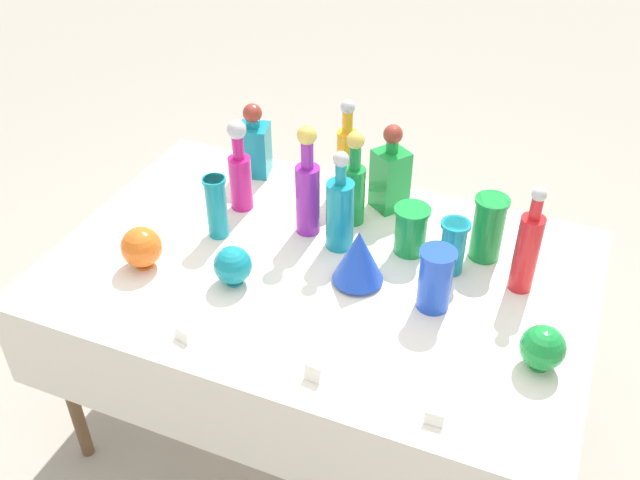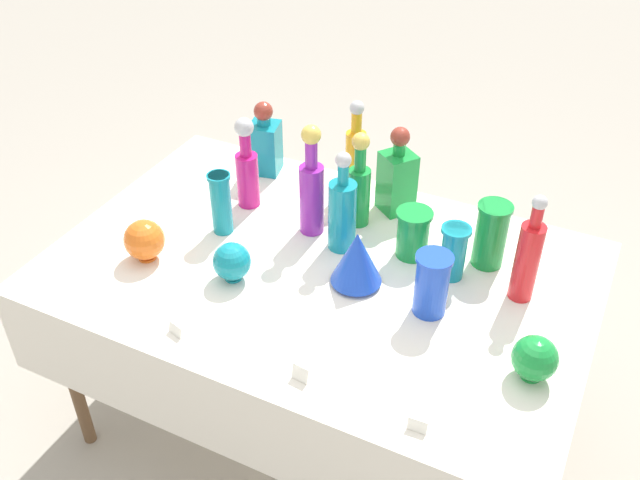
# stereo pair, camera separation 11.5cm
# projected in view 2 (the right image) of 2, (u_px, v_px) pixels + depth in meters

# --- Properties ---
(ground_plane) EXTENTS (40.00, 40.00, 0.00)m
(ground_plane) POSITION_uv_depth(u_px,v_px,m) (320.00, 424.00, 2.66)
(ground_plane) COLOR #A0998C
(display_table) EXTENTS (1.65, 1.07, 0.76)m
(display_table) POSITION_uv_depth(u_px,v_px,m) (315.00, 287.00, 2.22)
(display_table) COLOR white
(display_table) RESTS_ON ground
(tall_bottle_0) EXTENTS (0.08, 0.08, 0.39)m
(tall_bottle_0) POSITION_uv_depth(u_px,v_px,m) (312.00, 188.00, 2.26)
(tall_bottle_0) COLOR purple
(tall_bottle_0) RESTS_ON display_table
(tall_bottle_1) EXTENTS (0.07, 0.07, 0.34)m
(tall_bottle_1) POSITION_uv_depth(u_px,v_px,m) (359.00, 187.00, 2.31)
(tall_bottle_1) COLOR #198C38
(tall_bottle_1) RESTS_ON display_table
(tall_bottle_2) EXTENTS (0.08, 0.08, 0.33)m
(tall_bottle_2) POSITION_uv_depth(u_px,v_px,m) (247.00, 168.00, 2.40)
(tall_bottle_2) COLOR #C61972
(tall_bottle_2) RESTS_ON display_table
(tall_bottle_3) EXTENTS (0.07, 0.07, 0.35)m
(tall_bottle_3) POSITION_uv_depth(u_px,v_px,m) (528.00, 257.00, 2.01)
(tall_bottle_3) COLOR red
(tall_bottle_3) RESTS_ON display_table
(tall_bottle_4) EXTENTS (0.07, 0.07, 0.34)m
(tall_bottle_4) POSITION_uv_depth(u_px,v_px,m) (355.00, 154.00, 2.48)
(tall_bottle_4) COLOR orange
(tall_bottle_4) RESTS_ON display_table
(tall_bottle_5) EXTENTS (0.09, 0.09, 0.34)m
(tall_bottle_5) POSITION_uv_depth(u_px,v_px,m) (342.00, 211.00, 2.21)
(tall_bottle_5) COLOR teal
(tall_bottle_5) RESTS_ON display_table
(square_decanter_0) EXTENTS (0.14, 0.14, 0.31)m
(square_decanter_0) POSITION_uv_depth(u_px,v_px,m) (397.00, 177.00, 2.38)
(square_decanter_0) COLOR #198C38
(square_decanter_0) RESTS_ON display_table
(square_decanter_1) EXTENTS (0.13, 0.13, 0.28)m
(square_decanter_1) POSITION_uv_depth(u_px,v_px,m) (265.00, 142.00, 2.59)
(square_decanter_1) COLOR teal
(square_decanter_1) RESTS_ON display_table
(slender_vase_0) EXTENTS (0.11, 0.11, 0.16)m
(slender_vase_0) POSITION_uv_depth(u_px,v_px,m) (413.00, 232.00, 2.20)
(slender_vase_0) COLOR #198C38
(slender_vase_0) RESTS_ON display_table
(slender_vase_1) EXTENTS (0.11, 0.11, 0.21)m
(slender_vase_1) POSITION_uv_depth(u_px,v_px,m) (491.00, 233.00, 2.15)
(slender_vase_1) COLOR #198C38
(slender_vase_1) RESTS_ON display_table
(slender_vase_2) EXTENTS (0.11, 0.11, 0.20)m
(slender_vase_2) POSITION_uv_depth(u_px,v_px,m) (432.00, 283.00, 1.98)
(slender_vase_2) COLOR blue
(slender_vase_2) RESTS_ON display_table
(slender_vase_3) EXTENTS (0.08, 0.08, 0.21)m
(slender_vase_3) POSITION_uv_depth(u_px,v_px,m) (221.00, 202.00, 2.29)
(slender_vase_3) COLOR teal
(slender_vase_3) RESTS_ON display_table
(slender_vase_4) EXTENTS (0.09, 0.09, 0.18)m
(slender_vase_4) POSITION_uv_depth(u_px,v_px,m) (454.00, 250.00, 2.11)
(slender_vase_4) COLOR teal
(slender_vase_4) RESTS_ON display_table
(fluted_vase_0) EXTENTS (0.15, 0.15, 0.18)m
(fluted_vase_0) POSITION_uv_depth(u_px,v_px,m) (357.00, 258.00, 2.09)
(fluted_vase_0) COLOR blue
(fluted_vase_0) RESTS_ON display_table
(round_bowl_0) EXTENTS (0.13, 0.13, 0.14)m
(round_bowl_0) POSITION_uv_depth(u_px,v_px,m) (144.00, 240.00, 2.20)
(round_bowl_0) COLOR orange
(round_bowl_0) RESTS_ON display_table
(round_bowl_1) EXTENTS (0.12, 0.12, 0.12)m
(round_bowl_1) POSITION_uv_depth(u_px,v_px,m) (232.00, 262.00, 2.12)
(round_bowl_1) COLOR teal
(round_bowl_1) RESTS_ON display_table
(round_bowl_2) EXTENTS (0.12, 0.12, 0.13)m
(round_bowl_2) POSITION_uv_depth(u_px,v_px,m) (535.00, 358.00, 1.80)
(round_bowl_2) COLOR #198C38
(round_bowl_2) RESTS_ON display_table
(price_tag_left) EXTENTS (0.05, 0.02, 0.05)m
(price_tag_left) POSITION_uv_depth(u_px,v_px,m) (300.00, 373.00, 1.82)
(price_tag_left) COLOR white
(price_tag_left) RESTS_ON display_table
(price_tag_center) EXTENTS (0.05, 0.03, 0.03)m
(price_tag_center) POSITION_uv_depth(u_px,v_px,m) (175.00, 329.00, 1.96)
(price_tag_center) COLOR white
(price_tag_center) RESTS_ON display_table
(price_tag_right) EXTENTS (0.05, 0.02, 0.04)m
(price_tag_right) POSITION_uv_depth(u_px,v_px,m) (417.00, 425.00, 1.70)
(price_tag_right) COLOR white
(price_tag_right) RESTS_ON display_table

